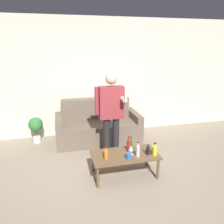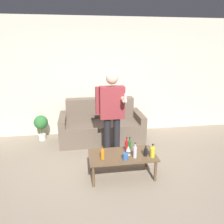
{
  "view_description": "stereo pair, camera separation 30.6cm",
  "coord_description": "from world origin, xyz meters",
  "px_view_note": "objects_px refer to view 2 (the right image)",
  "views": [
    {
      "loc": [
        -0.85,
        -2.82,
        2.06
      ],
      "look_at": [
        0.01,
        0.76,
        0.95
      ],
      "focal_mm": 35.0,
      "sensor_mm": 36.0,
      "label": 1
    },
    {
      "loc": [
        -0.55,
        -2.88,
        2.06
      ],
      "look_at": [
        0.01,
        0.76,
        0.95
      ],
      "focal_mm": 35.0,
      "sensor_mm": 36.0,
      "label": 2
    }
  ],
  "objects_px": {
    "bottle_orange": "(153,152)",
    "person_standing_front": "(112,110)",
    "coffee_table": "(122,157)",
    "couch": "(101,126)"
  },
  "relations": [
    {
      "from": "bottle_orange",
      "to": "person_standing_front",
      "type": "xyz_separation_m",
      "value": [
        -0.52,
        0.83,
        0.48
      ]
    },
    {
      "from": "coffee_table",
      "to": "person_standing_front",
      "type": "xyz_separation_m",
      "value": [
        -0.07,
        0.68,
        0.6
      ]
    },
    {
      "from": "couch",
      "to": "person_standing_front",
      "type": "height_order",
      "value": "person_standing_front"
    },
    {
      "from": "coffee_table",
      "to": "bottle_orange",
      "type": "bearing_deg",
      "value": -18.55
    },
    {
      "from": "couch",
      "to": "coffee_table",
      "type": "xyz_separation_m",
      "value": [
        0.18,
        -1.55,
        0.02
      ]
    },
    {
      "from": "bottle_orange",
      "to": "person_standing_front",
      "type": "height_order",
      "value": "person_standing_front"
    },
    {
      "from": "couch",
      "to": "coffee_table",
      "type": "bearing_deg",
      "value": -83.54
    },
    {
      "from": "couch",
      "to": "bottle_orange",
      "type": "relative_size",
      "value": 8.55
    },
    {
      "from": "bottle_orange",
      "to": "person_standing_front",
      "type": "relative_size",
      "value": 0.13
    },
    {
      "from": "couch",
      "to": "bottle_orange",
      "type": "height_order",
      "value": "couch"
    }
  ]
}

